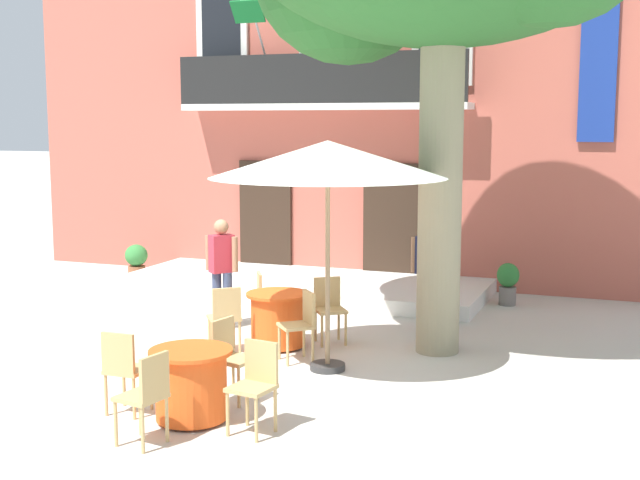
{
  "coord_description": "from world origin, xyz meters",
  "views": [
    {
      "loc": [
        5.43,
        -10.31,
        3.09
      ],
      "look_at": [
        0.86,
        1.55,
        1.3
      ],
      "focal_mm": 47.82,
      "sensor_mm": 36.0,
      "label": 1
    }
  ],
  "objects_px": {
    "cafe_chair_middle_1": "(124,366)",
    "cafe_chair_middle_0": "(230,353)",
    "cafe_table_near_tree": "(278,319)",
    "pedestrian_mid_plaza": "(428,269)",
    "ground_planter_left": "(136,259)",
    "cafe_table_middle": "(191,384)",
    "ground_planter_right": "(508,282)",
    "cafe_chair_near_tree_0": "(267,298)",
    "cafe_chair_near_tree_3": "(329,305)",
    "cafe_umbrella": "(328,160)",
    "cafe_chair_near_tree_2": "(301,321)",
    "pedestrian_near_entrance": "(222,267)",
    "cafe_chair_near_tree_1": "(225,315)",
    "cafe_chair_middle_2": "(147,392)",
    "cafe_chair_middle_3": "(256,380)"
  },
  "relations": [
    {
      "from": "cafe_chair_near_tree_0",
      "to": "cafe_chair_middle_2",
      "type": "xyz_separation_m",
      "value": [
        0.73,
        -4.33,
        0.0
      ]
    },
    {
      "from": "cafe_table_near_tree",
      "to": "cafe_chair_middle_3",
      "type": "height_order",
      "value": "cafe_chair_middle_3"
    },
    {
      "from": "cafe_chair_middle_1",
      "to": "ground_planter_left",
      "type": "xyz_separation_m",
      "value": [
        -4.33,
        6.87,
        -0.16
      ]
    },
    {
      "from": "cafe_chair_near_tree_0",
      "to": "pedestrian_near_entrance",
      "type": "height_order",
      "value": "pedestrian_near_entrance"
    },
    {
      "from": "pedestrian_mid_plaza",
      "to": "cafe_chair_near_tree_1",
      "type": "bearing_deg",
      "value": -135.38
    },
    {
      "from": "cafe_chair_near_tree_0",
      "to": "cafe_umbrella",
      "type": "xyz_separation_m",
      "value": [
        1.46,
        -1.37,
        2.08
      ]
    },
    {
      "from": "cafe_chair_near_tree_3",
      "to": "cafe_chair_middle_1",
      "type": "distance_m",
      "value": 3.7
    },
    {
      "from": "ground_planter_left",
      "to": "cafe_table_middle",
      "type": "bearing_deg",
      "value": -53.13
    },
    {
      "from": "cafe_chair_middle_0",
      "to": "pedestrian_mid_plaza",
      "type": "bearing_deg",
      "value": 71.6
    },
    {
      "from": "cafe_chair_near_tree_1",
      "to": "cafe_chair_middle_0",
      "type": "relative_size",
      "value": 1.0
    },
    {
      "from": "cafe_chair_middle_1",
      "to": "cafe_chair_near_tree_3",
      "type": "bearing_deg",
      "value": 74.81
    },
    {
      "from": "cafe_chair_near_tree_0",
      "to": "ground_planter_right",
      "type": "height_order",
      "value": "cafe_chair_near_tree_0"
    },
    {
      "from": "cafe_chair_near_tree_3",
      "to": "cafe_chair_near_tree_1",
      "type": "bearing_deg",
      "value": -135.93
    },
    {
      "from": "cafe_chair_near_tree_3",
      "to": "cafe_chair_middle_3",
      "type": "bearing_deg",
      "value": -81.4
    },
    {
      "from": "cafe_table_middle",
      "to": "cafe_chair_middle_3",
      "type": "height_order",
      "value": "cafe_chair_middle_3"
    },
    {
      "from": "cafe_table_near_tree",
      "to": "cafe_chair_middle_0",
      "type": "relative_size",
      "value": 0.95
    },
    {
      "from": "cafe_chair_middle_2",
      "to": "pedestrian_mid_plaza",
      "type": "height_order",
      "value": "pedestrian_mid_plaza"
    },
    {
      "from": "cafe_chair_near_tree_1",
      "to": "cafe_chair_near_tree_2",
      "type": "distance_m",
      "value": 1.08
    },
    {
      "from": "cafe_chair_near_tree_0",
      "to": "cafe_table_middle",
      "type": "relative_size",
      "value": 1.05
    },
    {
      "from": "cafe_chair_near_tree_2",
      "to": "cafe_chair_middle_1",
      "type": "distance_m",
      "value": 2.73
    },
    {
      "from": "cafe_table_middle",
      "to": "pedestrian_near_entrance",
      "type": "distance_m",
      "value": 4.04
    },
    {
      "from": "cafe_chair_near_tree_1",
      "to": "pedestrian_near_entrance",
      "type": "height_order",
      "value": "pedestrian_near_entrance"
    },
    {
      "from": "cafe_table_near_tree",
      "to": "cafe_chair_near_tree_0",
      "type": "bearing_deg",
      "value": 126.02
    },
    {
      "from": "cafe_umbrella",
      "to": "cafe_table_near_tree",
      "type": "bearing_deg",
      "value": 143.03
    },
    {
      "from": "ground_planter_right",
      "to": "pedestrian_near_entrance",
      "type": "distance_m",
      "value": 4.92
    },
    {
      "from": "cafe_chair_near_tree_2",
      "to": "pedestrian_near_entrance",
      "type": "height_order",
      "value": "pedestrian_near_entrance"
    },
    {
      "from": "cafe_chair_middle_1",
      "to": "cafe_chair_middle_0",
      "type": "bearing_deg",
      "value": 45.92
    },
    {
      "from": "cafe_chair_middle_1",
      "to": "ground_planter_right",
      "type": "relative_size",
      "value": 1.27
    },
    {
      "from": "cafe_chair_middle_1",
      "to": "ground_planter_left",
      "type": "distance_m",
      "value": 8.12
    },
    {
      "from": "cafe_table_near_tree",
      "to": "pedestrian_mid_plaza",
      "type": "height_order",
      "value": "pedestrian_mid_plaza"
    },
    {
      "from": "cafe_umbrella",
      "to": "pedestrian_mid_plaza",
      "type": "distance_m",
      "value": 3.01
    },
    {
      "from": "cafe_chair_near_tree_1",
      "to": "cafe_chair_middle_2",
      "type": "xyz_separation_m",
      "value": [
        0.81,
        -3.18,
        0.0
      ]
    },
    {
      "from": "pedestrian_near_entrance",
      "to": "ground_planter_right",
      "type": "bearing_deg",
      "value": 40.11
    },
    {
      "from": "cafe_chair_near_tree_2",
      "to": "cafe_umbrella",
      "type": "height_order",
      "value": "cafe_umbrella"
    },
    {
      "from": "cafe_chair_near_tree_3",
      "to": "pedestrian_mid_plaza",
      "type": "height_order",
      "value": "pedestrian_mid_plaza"
    },
    {
      "from": "cafe_chair_near_tree_0",
      "to": "cafe_table_middle",
      "type": "xyz_separation_m",
      "value": [
        0.78,
        -3.58,
        -0.14
      ]
    },
    {
      "from": "cafe_table_near_tree",
      "to": "cafe_chair_near_tree_2",
      "type": "distance_m",
      "value": 0.77
    },
    {
      "from": "cafe_chair_near_tree_1",
      "to": "cafe_chair_near_tree_2",
      "type": "relative_size",
      "value": 1.0
    },
    {
      "from": "cafe_chair_near_tree_1",
      "to": "pedestrian_mid_plaza",
      "type": "xyz_separation_m",
      "value": [
        2.21,
        2.19,
        0.4
      ]
    },
    {
      "from": "cafe_chair_near_tree_2",
      "to": "cafe_table_middle",
      "type": "height_order",
      "value": "cafe_chair_near_tree_2"
    },
    {
      "from": "cafe_table_middle",
      "to": "cafe_umbrella",
      "type": "height_order",
      "value": "cafe_umbrella"
    },
    {
      "from": "cafe_chair_near_tree_3",
      "to": "pedestrian_near_entrance",
      "type": "bearing_deg",
      "value": 173.39
    },
    {
      "from": "cafe_table_middle",
      "to": "cafe_chair_middle_3",
      "type": "bearing_deg",
      "value": -2.91
    },
    {
      "from": "cafe_table_near_tree",
      "to": "ground_planter_right",
      "type": "height_order",
      "value": "cafe_table_near_tree"
    },
    {
      "from": "cafe_umbrella",
      "to": "ground_planter_left",
      "type": "height_order",
      "value": "cafe_umbrella"
    },
    {
      "from": "pedestrian_near_entrance",
      "to": "cafe_chair_near_tree_0",
      "type": "bearing_deg",
      "value": -7.5
    },
    {
      "from": "cafe_chair_near_tree_3",
      "to": "cafe_umbrella",
      "type": "bearing_deg",
      "value": -70.32
    },
    {
      "from": "cafe_chair_middle_3",
      "to": "cafe_chair_near_tree_0",
      "type": "bearing_deg",
      "value": 112.97
    },
    {
      "from": "cafe_chair_middle_1",
      "to": "pedestrian_mid_plaza",
      "type": "distance_m",
      "value": 5.17
    },
    {
      "from": "ground_planter_right",
      "to": "cafe_table_middle",
      "type": "bearing_deg",
      "value": -107.7
    }
  ]
}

